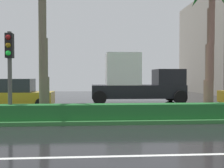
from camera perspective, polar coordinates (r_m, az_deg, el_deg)
name	(u,v)px	position (r m, az deg, el deg)	size (l,w,h in m)	color
ground_plane	(123,115)	(13.49, 2.32, -6.53)	(90.00, 42.00, 0.10)	black
near_lane_divider_stripe	(157,155)	(6.71, 9.34, -14.46)	(81.00, 0.14, 0.01)	white
median_strip	(126,116)	(12.49, 2.84, -6.61)	(85.50, 4.00, 0.15)	#2D6B33
median_hedge	(130,111)	(11.06, 3.74, -5.71)	(76.50, 0.70, 0.60)	#1E6028
traffic_signal_median_left	(9,59)	(11.44, -20.57, 4.87)	(0.28, 0.43, 3.46)	#4C4C47
car_in_traffic_leading	(15,94)	(16.81, -19.64, -2.02)	(4.30, 2.02, 1.72)	#B28C1E
box_truck_lead	(136,81)	(19.29, 5.11, 0.67)	(6.40, 2.64, 3.46)	black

